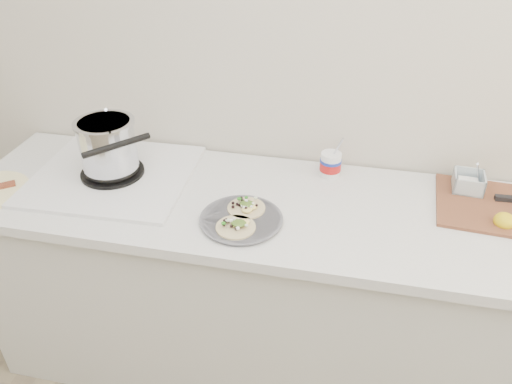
% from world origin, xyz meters
% --- Properties ---
extents(counter, '(2.44, 0.66, 0.90)m').
position_xyz_m(counter, '(0.00, 1.43, 0.45)').
color(counter, silver).
rests_on(counter, ground).
extents(stove, '(0.61, 0.57, 0.28)m').
position_xyz_m(stove, '(-0.71, 1.46, 0.99)').
color(stove, silver).
rests_on(stove, counter).
extents(taco_plate, '(0.28, 0.28, 0.04)m').
position_xyz_m(taco_plate, '(-0.15, 1.28, 0.92)').
color(taco_plate, '#5C5C64').
rests_on(taco_plate, counter).
extents(tub, '(0.08, 0.08, 0.19)m').
position_xyz_m(tub, '(0.12, 1.64, 0.96)').
color(tub, white).
rests_on(tub, counter).
extents(cutboard, '(0.51, 0.38, 0.08)m').
position_xyz_m(cutboard, '(0.75, 1.55, 0.92)').
color(cutboard, brown).
rests_on(cutboard, counter).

